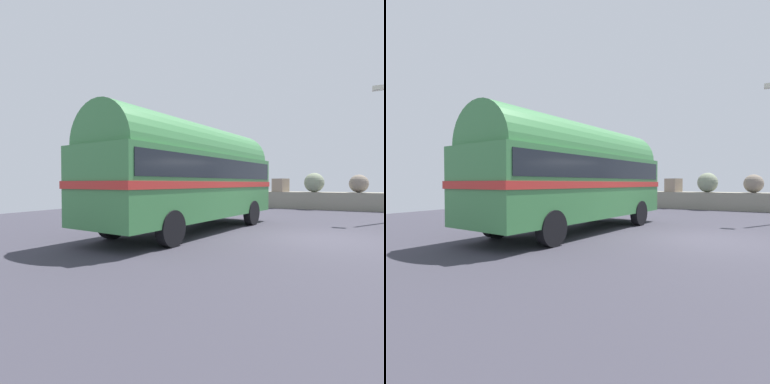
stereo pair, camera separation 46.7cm
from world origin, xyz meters
The scene contains 3 objects.
ground centered at (0.00, 0.00, 0.01)m, with size 32.00×26.00×0.02m.
breakwater centered at (0.04, 11.79, 0.74)m, with size 31.36×2.23×2.34m.
vintage_coach centered at (-4.09, -0.41, 2.05)m, with size 3.27×8.78×3.70m.
Camera 2 is at (1.51, -9.82, 1.67)m, focal length 29.71 mm.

